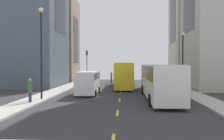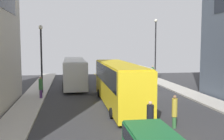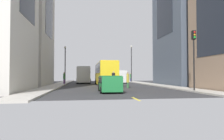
{
  "view_description": "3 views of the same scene",
  "coord_description": "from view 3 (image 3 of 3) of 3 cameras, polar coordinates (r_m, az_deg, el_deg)",
  "views": [
    {
      "loc": [
        -0.55,
        31.6,
        3.41
      ],
      "look_at": [
        1.12,
        1.68,
        2.67
      ],
      "focal_mm": 38.52,
      "sensor_mm": 36.0,
      "label": 1
    },
    {
      "loc": [
        -4.47,
        -25.24,
        5.09
      ],
      "look_at": [
        0.3,
        3.91,
        2.33
      ],
      "focal_mm": 42.19,
      "sensor_mm": 36.0,
      "label": 2
    },
    {
      "loc": [
        -3.47,
        -33.66,
        1.65
      ],
      "look_at": [
        1.39,
        0.56,
        2.61
      ],
      "focal_mm": 30.13,
      "sensor_mm": 36.0,
      "label": 3
    }
  ],
  "objects": [
    {
      "name": "pedestrian_crossing_near",
      "position": [
        24.07,
        4.8,
        -2.93
      ],
      "size": [
        0.33,
        0.33,
        2.05
      ],
      "rotation": [
        0.0,
        0.0,
        3.44
      ],
      "color": "#336B38",
      "rests_on": "ground"
    },
    {
      "name": "lane_stripe_3",
      "position": [
        30.9,
        -1.62,
        -4.64
      ],
      "size": [
        0.16,
        2.0,
        0.01
      ],
      "primitive_type": "cube",
      "color": "yellow",
      "rests_on": "ground"
    },
    {
      "name": "lane_stripe_2",
      "position": [
        24.96,
        -0.07,
        -5.37
      ],
      "size": [
        0.16,
        2.0,
        0.01
      ],
      "primitive_type": "cube",
      "color": "yellow",
      "rests_on": "ground"
    },
    {
      "name": "streetcar_yellow",
      "position": [
        30.28,
        -2.2,
        -0.69
      ],
      "size": [
        2.7,
        12.8,
        3.59
      ],
      "color": "yellow",
      "rests_on": "ground"
    },
    {
      "name": "sidewalk_east",
      "position": [
        35.58,
        10.69,
        -4.1
      ],
      "size": [
        2.31,
        44.0,
        0.15
      ],
      "primitive_type": "cube",
      "color": "#B2ADA3",
      "rests_on": "ground"
    },
    {
      "name": "lane_stripe_6",
      "position": [
        48.81,
        -4.0,
        -3.51
      ],
      "size": [
        0.16,
        2.0,
        0.01
      ],
      "primitive_type": "cube",
      "color": "yellow",
      "rests_on": "ground"
    },
    {
      "name": "sidewalk_west",
      "position": [
        34.0,
        -15.69,
        -4.18
      ],
      "size": [
        2.31,
        44.0,
        0.15
      ],
      "primitive_type": "cube",
      "color": "#B2ADA3",
      "rests_on": "ground"
    },
    {
      "name": "pedestrian_walking_far",
      "position": [
        46.57,
        5.67,
        -2.1
      ],
      "size": [
        0.34,
        0.34,
        2.02
      ],
      "rotation": [
        0.0,
        0.0,
        4.06
      ],
      "color": "navy",
      "rests_on": "ground"
    },
    {
      "name": "lane_stripe_5",
      "position": [
        42.83,
        -3.43,
        -3.78
      ],
      "size": [
        0.16,
        2.0,
        0.01
      ],
      "primitive_type": "cube",
      "color": "yellow",
      "rests_on": "ground"
    },
    {
      "name": "streetlamp_far",
      "position": [
        36.86,
        -14.03,
        2.83
      ],
      "size": [
        0.44,
        0.44,
        7.03
      ],
      "color": "black",
      "rests_on": "ground"
    },
    {
      "name": "traffic_light_near_corner",
      "position": [
        20.44,
        23.6,
        5.93
      ],
      "size": [
        0.32,
        0.44,
        5.94
      ],
      "color": "black",
      "rests_on": "ground"
    },
    {
      "name": "car_green_0",
      "position": [
        18.36,
        -0.75,
        -3.79
      ],
      "size": [
        2.05,
        4.15,
        1.6
      ],
      "color": "#1E7238",
      "rests_on": "ground"
    },
    {
      "name": "lane_stripe_1",
      "position": [
        19.05,
        2.46,
        -6.54
      ],
      "size": [
        0.16,
        2.0,
        0.01
      ],
      "primitive_type": "cube",
      "color": "yellow",
      "rests_on": "ground"
    },
    {
      "name": "pedestrian_waiting_curb",
      "position": [
        33.89,
        -14.31,
        -2.26
      ],
      "size": [
        0.37,
        0.37,
        2.03
      ],
      "rotation": [
        0.0,
        0.0,
        1.78
      ],
      "color": "#593372",
      "rests_on": "ground"
    },
    {
      "name": "lane_stripe_0",
      "position": [
        13.23,
        7.27,
        -8.72
      ],
      "size": [
        0.16,
        2.0,
        0.01
      ],
      "primitive_type": "cube",
      "color": "yellow",
      "rests_on": "ground"
    },
    {
      "name": "ground_plane",
      "position": [
        33.88,
        -2.19,
        -4.38
      ],
      "size": [
        42.22,
        42.22,
        0.0
      ],
      "primitive_type": "plane",
      "color": "#333335"
    },
    {
      "name": "city_bus_white",
      "position": [
        41.83,
        -8.56,
        -1.08
      ],
      "size": [
        2.8,
        12.94,
        3.35
      ],
      "color": "silver",
      "rests_on": "ground"
    },
    {
      "name": "lane_stripe_7",
      "position": [
        54.8,
        -4.45,
        -3.3
      ],
      "size": [
        0.16,
        2.0,
        0.01
      ],
      "primitive_type": "cube",
      "color": "yellow",
      "rests_on": "ground"
    },
    {
      "name": "pedestrian_crossing_mid",
      "position": [
        22.01,
        0.45,
        -2.98
      ],
      "size": [
        0.39,
        0.39,
        2.12
      ],
      "rotation": [
        0.0,
        0.0,
        4.48
      ],
      "color": "#336B38",
      "rests_on": "ground"
    },
    {
      "name": "delivery_van_white",
      "position": [
        39.38,
        2.28,
        -1.78
      ],
      "size": [
        2.25,
        5.58,
        2.58
      ],
      "color": "white",
      "rests_on": "ground"
    },
    {
      "name": "streetlamp_near",
      "position": [
        44.72,
        5.9,
        3.04
      ],
      "size": [
        0.44,
        0.44,
        8.52
      ],
      "color": "black",
      "rests_on": "ground"
    },
    {
      "name": "lane_stripe_4",
      "position": [
        36.86,
        -2.67,
        -4.14
      ],
      "size": [
        0.16,
        2.0,
        0.01
      ],
      "primitive_type": "cube",
      "color": "yellow",
      "rests_on": "ground"
    }
  ]
}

